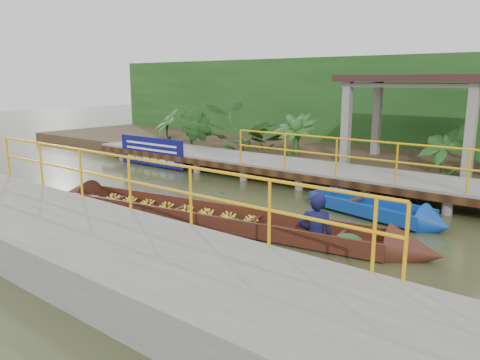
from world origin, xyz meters
The scene contains 10 objects.
ground centered at (0.00, 0.00, 0.00)m, with size 80.00×80.00×0.00m, color #32371B.
land_strip centered at (0.00, 7.50, 0.23)m, with size 30.00×8.00×0.45m, color #36291B.
far_dock centered at (0.02, 3.43, 0.48)m, with size 16.00×2.06×1.66m.
near_dock centered at (1.00, -4.20, 0.30)m, with size 18.00×2.40×1.73m.
pavilion centered at (3.00, 6.30, 2.82)m, with size 4.40×3.00×3.00m.
foliage_backdrop centered at (0.00, 10.00, 2.00)m, with size 30.00×0.80×4.00m, color #184315.
vendor_boat centered at (1.64, -1.17, 0.28)m, with size 9.29×2.35×2.23m.
moored_blue_boat centered at (4.39, 1.37, 0.14)m, with size 3.47×1.51×0.80m.
blue_banner centered at (-5.03, 2.48, 0.56)m, with size 3.25×0.04×1.02m.
tropical_plants centered at (-1.20, 5.30, 1.24)m, with size 14.26×1.26×1.58m.
Camera 1 is at (7.76, -8.44, 3.06)m, focal length 35.00 mm.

